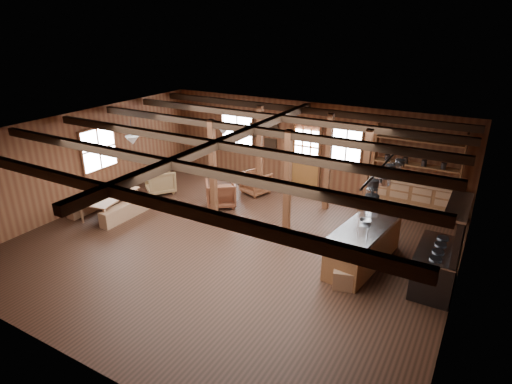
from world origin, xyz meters
TOP-DOWN VIEW (x-y plane):
  - room at (0.00, 0.00)m, footprint 10.04×9.04m
  - ceiling_joists at (0.00, 0.18)m, footprint 9.80×8.82m
  - timber_posts at (0.52, 2.08)m, footprint 3.95×2.35m
  - back_door at (0.00, 4.45)m, footprint 1.02×0.08m
  - window_back_left at (-2.60, 4.46)m, footprint 1.32×0.06m
  - window_back_right at (1.30, 4.46)m, footprint 1.02×0.06m
  - window_left at (-4.96, 0.50)m, footprint 0.14×1.24m
  - notice_boards at (-1.50, 4.46)m, footprint 1.08×0.03m
  - back_counter at (3.40, 4.20)m, footprint 2.55×0.60m
  - pendant_lamps at (-2.25, 1.00)m, footprint 1.86×2.36m
  - pot_rack at (3.40, 0.27)m, footprint 0.38×3.00m
  - kitchen_island at (3.04, 0.77)m, footprint 1.20×2.59m
  - step_stool at (2.98, -0.38)m, footprint 0.53×0.45m
  - commercial_range at (4.65, 0.58)m, footprint 0.80×1.55m
  - dining_table at (-3.90, -0.19)m, footprint 1.21×1.80m
  - bench_wall at (-4.65, -0.19)m, footprint 0.32×1.68m
  - bench_aisle at (-3.38, -0.19)m, footprint 0.30×1.61m
  - armchair_a at (-1.56, 1.84)m, footprint 1.18×1.19m
  - armchair_b at (-1.14, 3.20)m, footprint 0.97×0.99m
  - armchair_c at (-3.82, 1.77)m, footprint 1.18×1.19m
  - counter_pot at (2.91, 1.77)m, footprint 0.32×0.32m
  - bowl at (2.98, 0.95)m, footprint 0.32×0.32m

SIDE VIEW (x-z plane):
  - step_stool at x=2.98m, z-range 0.00..0.41m
  - bench_aisle at x=-3.38m, z-range 0.00..0.44m
  - bench_wall at x=-4.65m, z-range 0.00..0.46m
  - dining_table at x=-3.90m, z-range 0.00..0.58m
  - armchair_b at x=-1.14m, z-range 0.00..0.71m
  - armchair_a at x=-1.56m, z-range 0.00..0.78m
  - armchair_c at x=-3.82m, z-range 0.00..0.78m
  - kitchen_island at x=3.04m, z-range -0.12..1.08m
  - back_counter at x=3.40m, z-range -0.62..1.83m
  - commercial_range at x=4.65m, z-range -0.33..1.58m
  - back_door at x=0.00m, z-range -0.19..1.96m
  - bowl at x=2.98m, z-range 0.94..1.00m
  - counter_pot at x=2.91m, z-range 0.94..1.13m
  - room at x=0.00m, z-range -0.02..2.82m
  - timber_posts at x=0.52m, z-range 0.00..2.80m
  - window_back_left at x=-2.60m, z-range 0.94..2.26m
  - window_back_right at x=1.30m, z-range 0.94..2.26m
  - window_left at x=-4.96m, z-range 0.94..2.26m
  - notice_boards at x=-1.50m, z-range 1.19..2.09m
  - pendant_lamps at x=-2.25m, z-range 1.92..2.58m
  - pot_rack at x=3.40m, z-range 2.05..2.50m
  - ceiling_joists at x=0.00m, z-range 2.59..2.77m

